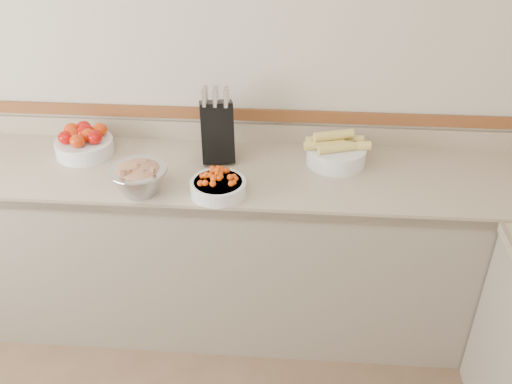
# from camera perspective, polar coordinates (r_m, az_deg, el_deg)

# --- Properties ---
(back_wall) EXTENTS (4.00, 0.00, 4.00)m
(back_wall) POSITION_cam_1_polar(r_m,az_deg,el_deg) (2.83, -6.23, 12.58)
(back_wall) COLOR beige
(back_wall) RESTS_ON ground_plane
(counter_back) EXTENTS (4.00, 0.65, 1.08)m
(counter_back) POSITION_cam_1_polar(r_m,az_deg,el_deg) (2.96, -6.32, -5.23)
(counter_back) COLOR tan
(counter_back) RESTS_ON ground_plane
(knife_block) EXTENTS (0.19, 0.21, 0.38)m
(knife_block) POSITION_cam_1_polar(r_m,az_deg,el_deg) (2.73, -3.91, 6.20)
(knife_block) COLOR black
(knife_block) RESTS_ON counter_back
(tomato_bowl) EXTENTS (0.28, 0.28, 0.14)m
(tomato_bowl) POSITION_cam_1_polar(r_m,az_deg,el_deg) (2.93, -16.85, 4.81)
(tomato_bowl) COLOR white
(tomato_bowl) RESTS_ON counter_back
(cherry_tomato_bowl) EXTENTS (0.25, 0.25, 0.13)m
(cherry_tomato_bowl) POSITION_cam_1_polar(r_m,az_deg,el_deg) (2.50, -3.81, 0.71)
(cherry_tomato_bowl) COLOR white
(cherry_tomato_bowl) RESTS_ON counter_back
(corn_bowl) EXTENTS (0.32, 0.29, 0.17)m
(corn_bowl) POSITION_cam_1_polar(r_m,az_deg,el_deg) (2.75, 8.01, 4.04)
(corn_bowl) COLOR white
(corn_bowl) RESTS_ON counter_back
(rhubarb_bowl) EXTENTS (0.26, 0.26, 0.15)m
(rhubarb_bowl) POSITION_cam_1_polar(r_m,az_deg,el_deg) (2.54, -11.63, 1.45)
(rhubarb_bowl) COLOR #B2B2BA
(rhubarb_bowl) RESTS_ON counter_back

